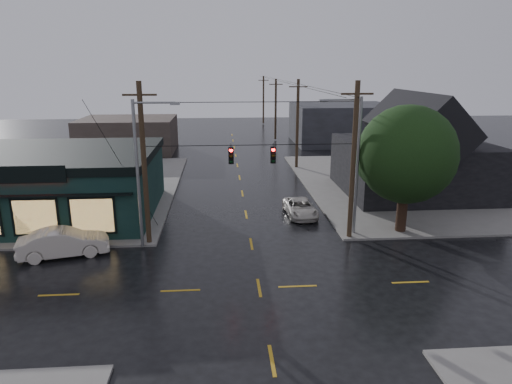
{
  "coord_description": "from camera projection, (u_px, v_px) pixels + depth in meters",
  "views": [
    {
      "loc": [
        -1.78,
        -21.14,
        10.98
      ],
      "look_at": [
        0.2,
        4.72,
        3.8
      ],
      "focal_mm": 32.0,
      "sensor_mm": 36.0,
      "label": 1
    }
  ],
  "objects": [
    {
      "name": "suv_silver",
      "position": [
        300.0,
        208.0,
        34.46
      ],
      "size": [
        2.32,
        4.62,
        1.25
      ],
      "primitive_type": "imported",
      "rotation": [
        0.0,
        0.0,
        0.05
      ],
      "color": "#B9B3AB",
      "rests_on": "ground"
    },
    {
      "name": "streetlight_ne",
      "position": [
        353.0,
        234.0,
        30.81
      ],
      "size": [
        5.4,
        0.3,
        9.15
      ],
      "primitive_type": null,
      "color": "gray",
      "rests_on": "ground"
    },
    {
      "name": "utility_pole_nw",
      "position": [
        149.0,
        244.0,
        29.14
      ],
      "size": [
        2.0,
        0.32,
        10.15
      ],
      "primitive_type": null,
      "color": "#2F2215",
      "rests_on": "ground"
    },
    {
      "name": "streetlight_nw",
      "position": [
        143.0,
        248.0,
        28.45
      ],
      "size": [
        5.4,
        0.3,
        9.15
      ],
      "primitive_type": null,
      "color": "gray",
      "rests_on": "ground"
    },
    {
      "name": "bg_building_east",
      "position": [
        342.0,
        124.0,
        67.05
      ],
      "size": [
        14.0,
        12.0,
        5.6
      ],
      "primitive_type": "cube",
      "color": "#242428",
      "rests_on": "ground"
    },
    {
      "name": "span_signal_assembly",
      "position": [
        252.0,
        155.0,
        28.11
      ],
      "size": [
        13.0,
        0.48,
        1.23
      ],
      "color": "black",
      "rests_on": "ground"
    },
    {
      "name": "ground_plane",
      "position": [
        259.0,
        288.0,
        23.37
      ],
      "size": [
        160.0,
        160.0,
        0.0
      ],
      "primitive_type": "plane",
      "color": "black"
    },
    {
      "name": "corner_tree",
      "position": [
        407.0,
        155.0,
        29.71
      ],
      "size": [
        6.46,
        6.46,
        8.5
      ],
      "color": "black",
      "rests_on": "ground"
    },
    {
      "name": "utility_pole_ne",
      "position": [
        349.0,
        238.0,
        30.1
      ],
      "size": [
        2.0,
        0.32,
        10.15
      ],
      "primitive_type": null,
      "color": "#2F2215",
      "rests_on": "ground"
    },
    {
      "name": "utility_pole_far_b",
      "position": [
        275.0,
        140.0,
        69.98
      ],
      "size": [
        2.0,
        0.32,
        9.15
      ],
      "primitive_type": null,
      "color": "#2F2215",
      "rests_on": "ground"
    },
    {
      "name": "sidewalk_nw",
      "position": [
        20.0,
        191.0,
        41.1
      ],
      "size": [
        28.0,
        28.0,
        0.15
      ],
      "primitive_type": "cube",
      "color": "#66635F",
      "rests_on": "ground"
    },
    {
      "name": "utility_pole_far_a",
      "position": [
        296.0,
        168.0,
        50.76
      ],
      "size": [
        2.0,
        0.32,
        9.65
      ],
      "primitive_type": null,
      "color": "#2F2215",
      "rests_on": "ground"
    },
    {
      "name": "pizza_shop",
      "position": [
        45.0,
        183.0,
        34.02
      ],
      "size": [
        16.3,
        12.34,
        4.9
      ],
      "color": "black",
      "rests_on": "ground"
    },
    {
      "name": "bg_building_west",
      "position": [
        128.0,
        135.0,
        60.19
      ],
      "size": [
        12.0,
        10.0,
        4.4
      ],
      "primitive_type": "cube",
      "color": "#352B26",
      "rests_on": "ground"
    },
    {
      "name": "utility_pole_far_c",
      "position": [
        263.0,
        124.0,
        89.2
      ],
      "size": [
        2.0,
        0.32,
        9.15
      ],
      "primitive_type": null,
      "color": "#2F2215",
      "rests_on": "ground"
    },
    {
      "name": "ne_building",
      "position": [
        415.0,
        144.0,
        39.62
      ],
      "size": [
        12.6,
        11.6,
        8.75
      ],
      "color": "black",
      "rests_on": "ground"
    },
    {
      "name": "sedan_cream",
      "position": [
        64.0,
        243.0,
        27.07
      ],
      "size": [
        5.42,
        3.04,
        1.69
      ],
      "primitive_type": "imported",
      "rotation": [
        0.0,
        0.0,
        1.83
      ],
      "color": "beige",
      "rests_on": "ground"
    },
    {
      "name": "sidewalk_ne",
      "position": [
        448.0,
        183.0,
        44.05
      ],
      "size": [
        28.0,
        28.0,
        0.15
      ],
      "primitive_type": "cube",
      "color": "#66635F",
      "rests_on": "ground"
    }
  ]
}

